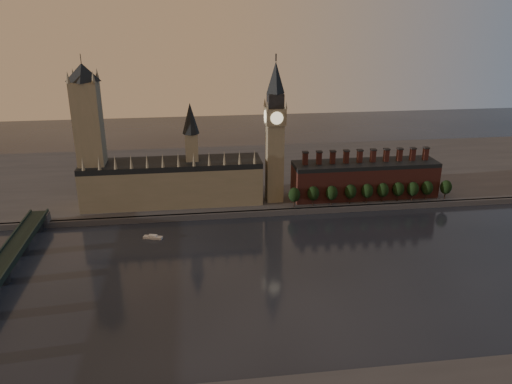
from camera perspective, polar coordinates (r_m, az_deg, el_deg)
ground at (r=279.42m, az=3.83°, el=-9.88°), size 900.00×900.00×0.00m
north_bank at (r=439.78m, az=-0.69°, el=1.97°), size 900.00×182.00×4.00m
palace_of_westminster at (r=371.06m, az=-9.43°, el=1.37°), size 130.00×30.30×74.00m
victoria_tower at (r=367.32m, az=-18.51°, el=6.48°), size 24.00×24.00×108.00m
big_ben at (r=361.39m, az=2.18°, el=6.93°), size 15.00×15.00×107.00m
chimney_block at (r=389.84m, az=12.30°, el=1.51°), size 110.00×25.00×37.00m
embankment_tree_0 at (r=361.22m, az=4.40°, el=-0.32°), size 8.60×8.60×14.88m
embankment_tree_1 at (r=365.14m, az=6.57°, el=-0.16°), size 8.60×8.60×14.88m
embankment_tree_2 at (r=367.92m, az=8.65°, el=-0.10°), size 8.60×8.60×14.88m
embankment_tree_3 at (r=372.97m, az=10.75°, el=0.05°), size 8.60×8.60×14.88m
embankment_tree_4 at (r=376.79m, az=12.60°, el=0.12°), size 8.60×8.60×14.88m
embankment_tree_5 at (r=381.30m, az=14.30°, el=0.22°), size 8.60×8.60×14.88m
embankment_tree_6 at (r=386.04m, az=15.95°, el=0.31°), size 8.60×8.60×14.88m
embankment_tree_7 at (r=389.80m, az=17.50°, el=0.34°), size 8.60×8.60×14.88m
embankment_tree_8 at (r=395.31m, az=18.98°, el=0.44°), size 8.60×8.60×14.88m
embankment_tree_9 at (r=401.81m, az=20.88°, el=0.52°), size 8.60×8.60×14.88m
river_boat at (r=330.79m, az=-11.70°, el=-5.06°), size 12.85×6.88×2.47m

